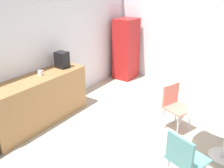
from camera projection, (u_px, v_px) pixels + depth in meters
ground_plane at (182, 163)px, 3.65m from camera, size 6.00×6.00×0.00m
wall_back at (37, 48)px, 4.71m from camera, size 6.00×0.10×2.60m
counter_block at (38, 100)px, 4.56m from camera, size 2.01×0.60×0.90m
locker_cabinet at (126, 49)px, 6.61m from camera, size 0.60×0.50×1.61m
chair_coral at (174, 102)px, 4.33m from camera, size 0.54×0.54×0.83m
chair_teal at (184, 156)px, 2.99m from camera, size 0.53×0.53×0.83m
mug_white at (40, 73)px, 4.47m from camera, size 0.13×0.08×0.09m
coffee_maker at (62, 60)px, 4.84m from camera, size 0.20×0.24×0.32m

